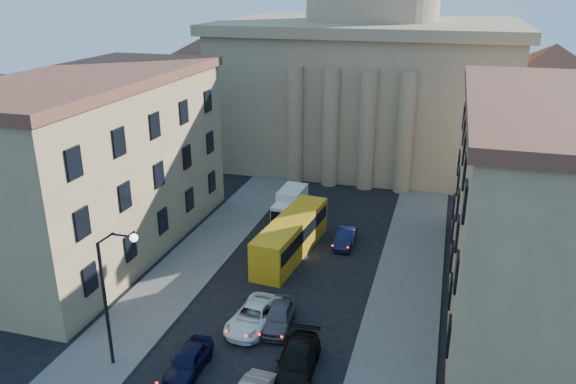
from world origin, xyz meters
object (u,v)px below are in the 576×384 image
object	(u,v)px
car_left_near	(189,361)
box_truck	(290,206)
city_bus	(291,235)
street_lamp	(111,288)

from	to	relation	value
car_left_near	box_truck	distance (m)	23.22
city_bus	box_truck	distance (m)	7.27
city_bus	street_lamp	bearing A→B (deg)	-102.94
car_left_near	street_lamp	bearing A→B (deg)	-171.91
city_bus	box_truck	bearing A→B (deg)	112.42
box_truck	city_bus	bearing A→B (deg)	-71.23
car_left_near	city_bus	size ratio (longest dim) A/B	0.38
street_lamp	city_bus	size ratio (longest dim) A/B	0.77
street_lamp	city_bus	distance (m)	18.22
street_lamp	city_bus	bearing A→B (deg)	71.59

